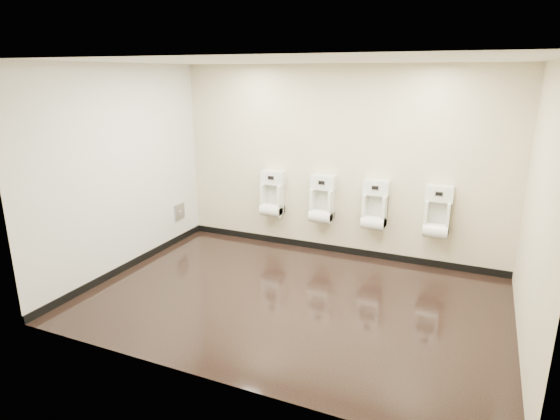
{
  "coord_description": "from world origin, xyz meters",
  "views": [
    {
      "loc": [
        1.95,
        -4.82,
        2.68
      ],
      "look_at": [
        -0.4,
        0.55,
        0.95
      ],
      "focal_mm": 30.0,
      "sensor_mm": 36.0,
      "label": 1
    }
  ],
  "objects_px": {
    "urinal_2": "(375,209)",
    "urinal_3": "(437,216)",
    "access_panel": "(179,211)",
    "urinal_0": "(272,197)",
    "urinal_1": "(322,203)"
  },
  "relations": [
    {
      "from": "urinal_2",
      "to": "urinal_3",
      "type": "distance_m",
      "value": 0.86
    },
    {
      "from": "access_panel",
      "to": "urinal_0",
      "type": "relative_size",
      "value": 0.36
    },
    {
      "from": "urinal_3",
      "to": "urinal_0",
      "type": "bearing_deg",
      "value": 180.0
    },
    {
      "from": "urinal_1",
      "to": "urinal_0",
      "type": "bearing_deg",
      "value": 180.0
    },
    {
      "from": "access_panel",
      "to": "urinal_3",
      "type": "distance_m",
      "value": 3.99
    },
    {
      "from": "urinal_0",
      "to": "urinal_2",
      "type": "xyz_separation_m",
      "value": [
        1.62,
        0.0,
        0.0
      ]
    },
    {
      "from": "access_panel",
      "to": "urinal_0",
      "type": "height_order",
      "value": "urinal_0"
    },
    {
      "from": "urinal_0",
      "to": "urinal_3",
      "type": "height_order",
      "value": "same"
    },
    {
      "from": "access_panel",
      "to": "urinal_2",
      "type": "relative_size",
      "value": 0.36
    },
    {
      "from": "access_panel",
      "to": "urinal_3",
      "type": "height_order",
      "value": "urinal_3"
    },
    {
      "from": "urinal_3",
      "to": "urinal_2",
      "type": "bearing_deg",
      "value": 180.0
    },
    {
      "from": "urinal_0",
      "to": "urinal_3",
      "type": "relative_size",
      "value": 1.0
    },
    {
      "from": "urinal_0",
      "to": "urinal_1",
      "type": "xyz_separation_m",
      "value": [
        0.82,
        0.0,
        0.0
      ]
    },
    {
      "from": "urinal_2",
      "to": "urinal_3",
      "type": "height_order",
      "value": "same"
    },
    {
      "from": "urinal_2",
      "to": "access_panel",
      "type": "bearing_deg",
      "value": -172.16
    }
  ]
}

